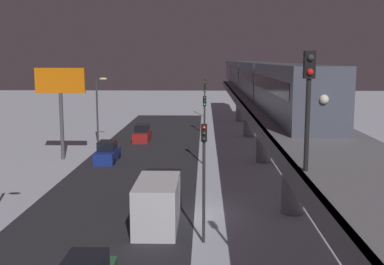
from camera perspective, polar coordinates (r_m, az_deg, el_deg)
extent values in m
plane|color=silver|center=(31.18, -0.35, -9.45)|extent=(240.00, 240.00, 0.00)
cube|color=#28282D|center=(31.76, -9.80, -9.23)|extent=(11.00, 106.67, 0.01)
cube|color=slate|center=(30.40, 12.11, 0.73)|extent=(5.00, 106.67, 0.80)
cube|color=#38383D|center=(30.06, 7.64, 0.75)|extent=(0.24, 104.54, 0.80)
cylinder|color=slate|center=(75.86, 5.79, 3.29)|extent=(1.40, 1.40, 5.20)
cylinder|color=slate|center=(60.76, 6.82, 1.93)|extent=(1.40, 1.40, 5.20)
cylinder|color=slate|center=(45.74, 8.54, -0.33)|extent=(1.40, 1.40, 5.20)
cylinder|color=slate|center=(30.95, 11.93, -4.78)|extent=(1.40, 1.40, 5.20)
cube|color=#4C5160|center=(32.12, 11.59, 4.93)|extent=(2.90, 18.00, 3.40)
cube|color=black|center=(32.10, 11.61, 5.65)|extent=(2.94, 16.20, 0.90)
cube|color=#4C5160|center=(50.52, 7.95, 6.34)|extent=(2.90, 18.00, 3.40)
cube|color=black|center=(50.51, 7.96, 6.80)|extent=(2.94, 16.20, 0.90)
cube|color=#4C5160|center=(69.03, 6.25, 6.99)|extent=(2.90, 18.00, 3.40)
cube|color=black|center=(69.02, 6.25, 7.33)|extent=(2.94, 16.20, 0.90)
cube|color=#4C5160|center=(87.57, 5.26, 7.36)|extent=(2.90, 18.00, 3.40)
cube|color=black|center=(87.56, 5.27, 7.63)|extent=(2.94, 16.20, 0.90)
sphere|color=white|center=(23.27, 15.44, 3.83)|extent=(0.44, 0.44, 0.44)
cylinder|color=black|center=(16.35, 13.55, 1.00)|extent=(0.16, 0.16, 3.20)
cube|color=black|center=(16.21, 13.80, 7.85)|extent=(0.36, 0.28, 0.90)
sphere|color=#333333|center=(16.05, 13.95, 8.66)|extent=(0.22, 0.22, 0.22)
sphere|color=red|center=(16.06, 13.89, 7.02)|extent=(0.22, 0.22, 0.22)
cube|color=navy|center=(46.67, -10.03, -2.75)|extent=(1.80, 4.51, 1.10)
cube|color=black|center=(46.48, -10.06, -1.55)|extent=(1.58, 2.17, 0.87)
cylinder|color=black|center=(45.20, -9.31, -3.40)|extent=(0.20, 0.64, 0.64)
cylinder|color=black|center=(45.56, -11.42, -3.36)|extent=(0.20, 0.64, 0.64)
cylinder|color=black|center=(47.90, -8.68, -2.70)|extent=(0.20, 0.64, 0.64)
cylinder|color=black|center=(48.23, -10.68, -2.67)|extent=(0.20, 0.64, 0.64)
cube|color=#A51E1E|center=(57.92, -5.93, -0.43)|extent=(1.80, 4.61, 1.10)
cube|color=black|center=(57.77, -5.95, 0.53)|extent=(1.58, 2.21, 0.87)
cube|color=black|center=(31.80, -3.47, -6.84)|extent=(2.30, 2.20, 2.40)
cube|color=silver|center=(28.12, -4.15, -8.52)|extent=(2.40, 5.00, 2.80)
cylinder|color=#2D2D2D|center=(25.45, 1.41, -7.18)|extent=(0.16, 0.16, 5.50)
cube|color=black|center=(24.77, 1.44, -0.04)|extent=(0.32, 0.32, 0.90)
sphere|color=red|center=(24.55, 1.44, 0.59)|extent=(0.20, 0.20, 0.20)
sphere|color=black|center=(24.59, 1.44, -0.11)|extent=(0.20, 0.20, 0.20)
sphere|color=black|center=(24.64, 1.44, -0.79)|extent=(0.20, 0.20, 0.20)
cylinder|color=#2D2D2D|center=(44.05, 1.49, -0.39)|extent=(0.16, 0.16, 5.50)
cube|color=black|center=(43.65, 1.51, 3.76)|extent=(0.32, 0.32, 0.90)
sphere|color=black|center=(43.45, 1.51, 4.14)|extent=(0.20, 0.20, 0.20)
sphere|color=black|center=(43.47, 1.51, 3.74)|extent=(0.20, 0.20, 0.20)
sphere|color=#19E53F|center=(43.50, 1.51, 3.35)|extent=(0.20, 0.20, 0.20)
cylinder|color=#2D2D2D|center=(62.89, 1.52, 2.36)|extent=(0.16, 0.16, 5.50)
cube|color=black|center=(62.61, 1.53, 5.27)|extent=(0.32, 0.32, 0.90)
sphere|color=black|center=(62.42, 1.54, 5.53)|extent=(0.20, 0.20, 0.20)
sphere|color=black|center=(62.43, 1.53, 5.26)|extent=(0.20, 0.20, 0.20)
sphere|color=#19E53F|center=(62.45, 1.53, 4.98)|extent=(0.20, 0.20, 0.20)
cylinder|color=#2D2D2D|center=(81.81, 1.54, 3.83)|extent=(0.16, 0.16, 5.50)
cube|color=black|center=(81.60, 1.55, 6.07)|extent=(0.32, 0.32, 0.90)
sphere|color=black|center=(81.40, 1.55, 6.28)|extent=(0.20, 0.20, 0.20)
sphere|color=yellow|center=(81.42, 1.55, 6.07)|extent=(0.20, 0.20, 0.20)
sphere|color=black|center=(81.43, 1.55, 5.85)|extent=(0.20, 0.20, 0.20)
cylinder|color=#4C4C51|center=(48.17, -15.23, 0.69)|extent=(0.36, 0.36, 6.50)
cube|color=orange|center=(47.78, -15.44, 5.99)|extent=(4.80, 0.30, 2.40)
cylinder|color=#38383D|center=(56.32, -11.21, 2.47)|extent=(0.20, 0.20, 7.50)
ellipsoid|color=#F4E5B2|center=(55.88, -10.52, 6.30)|extent=(0.90, 0.44, 0.30)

